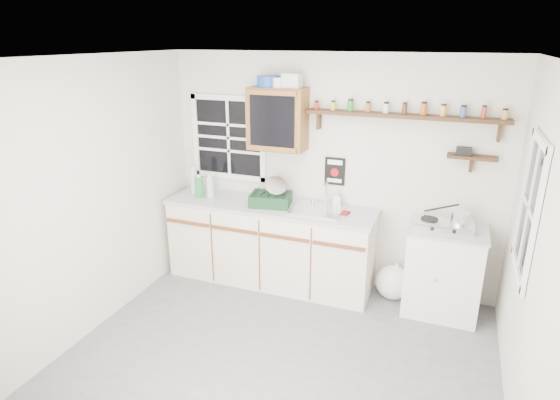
{
  "coord_description": "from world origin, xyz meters",
  "views": [
    {
      "loc": [
        1.21,
        -3.11,
        2.64
      ],
      "look_at": [
        -0.18,
        0.55,
        1.27
      ],
      "focal_mm": 30.0,
      "sensor_mm": 36.0,
      "label": 1
    }
  ],
  "objects_px": {
    "right_cabinet": "(443,270)",
    "upper_cabinet": "(277,119)",
    "dish_rack": "(272,196)",
    "main_cabinet": "(270,243)",
    "spice_shelf": "(405,115)",
    "hotplate": "(444,224)"
  },
  "relations": [
    {
      "from": "right_cabinet",
      "to": "upper_cabinet",
      "type": "height_order",
      "value": "upper_cabinet"
    },
    {
      "from": "upper_cabinet",
      "to": "dish_rack",
      "type": "height_order",
      "value": "upper_cabinet"
    },
    {
      "from": "main_cabinet",
      "to": "spice_shelf",
      "type": "height_order",
      "value": "spice_shelf"
    },
    {
      "from": "right_cabinet",
      "to": "spice_shelf",
      "type": "relative_size",
      "value": 0.48
    },
    {
      "from": "spice_shelf",
      "to": "hotplate",
      "type": "xyz_separation_m",
      "value": [
        0.47,
        -0.21,
        -0.98
      ]
    },
    {
      "from": "dish_rack",
      "to": "upper_cabinet",
      "type": "bearing_deg",
      "value": 78.4
    },
    {
      "from": "right_cabinet",
      "to": "hotplate",
      "type": "bearing_deg",
      "value": -155.65
    },
    {
      "from": "spice_shelf",
      "to": "upper_cabinet",
      "type": "bearing_deg",
      "value": -176.91
    },
    {
      "from": "upper_cabinet",
      "to": "dish_rack",
      "type": "distance_m",
      "value": 0.82
    },
    {
      "from": "right_cabinet",
      "to": "upper_cabinet",
      "type": "relative_size",
      "value": 1.4
    },
    {
      "from": "upper_cabinet",
      "to": "right_cabinet",
      "type": "bearing_deg",
      "value": -3.76
    },
    {
      "from": "right_cabinet",
      "to": "dish_rack",
      "type": "relative_size",
      "value": 1.92
    },
    {
      "from": "spice_shelf",
      "to": "dish_rack",
      "type": "bearing_deg",
      "value": -170.17
    },
    {
      "from": "right_cabinet",
      "to": "dish_rack",
      "type": "xyz_separation_m",
      "value": [
        -1.8,
        -0.04,
        0.57
      ]
    },
    {
      "from": "right_cabinet",
      "to": "upper_cabinet",
      "type": "xyz_separation_m",
      "value": [
        -1.8,
        0.12,
        1.37
      ]
    },
    {
      "from": "main_cabinet",
      "to": "hotplate",
      "type": "relative_size",
      "value": 4.22
    },
    {
      "from": "dish_rack",
      "to": "spice_shelf",
      "type": "bearing_deg",
      "value": -0.33
    },
    {
      "from": "right_cabinet",
      "to": "dish_rack",
      "type": "bearing_deg",
      "value": -178.88
    },
    {
      "from": "upper_cabinet",
      "to": "dish_rack",
      "type": "relative_size",
      "value": 1.37
    },
    {
      "from": "right_cabinet",
      "to": "spice_shelf",
      "type": "distance_m",
      "value": 1.57
    },
    {
      "from": "dish_rack",
      "to": "hotplate",
      "type": "relative_size",
      "value": 0.87
    },
    {
      "from": "main_cabinet",
      "to": "hotplate",
      "type": "xyz_separation_m",
      "value": [
        1.79,
        0.01,
        0.48
      ]
    }
  ]
}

